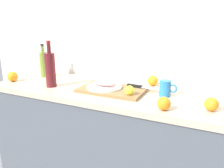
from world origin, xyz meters
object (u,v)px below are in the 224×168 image
(chef_knife, at_px, (142,87))
(orange_0, at_px, (153,81))
(lemon_0, at_px, (130,90))
(coffee_mug_0, at_px, (165,88))
(white_plate, at_px, (104,87))
(fish_fillet, at_px, (104,83))
(wine_bottle, at_px, (50,69))
(olive_oil_bottle, at_px, (44,64))
(cutting_board, at_px, (112,90))

(chef_knife, bearing_deg, orange_0, 82.59)
(lemon_0, distance_m, coffee_mug_0, 0.23)
(chef_knife, bearing_deg, white_plate, -151.98)
(fish_fillet, height_order, chef_knife, fish_fillet)
(white_plate, distance_m, wine_bottle, 0.42)
(olive_oil_bottle, xyz_separation_m, wine_bottle, (0.25, -0.21, 0.02))
(lemon_0, bearing_deg, white_plate, 162.97)
(lemon_0, xyz_separation_m, wine_bottle, (-0.61, -0.01, 0.08))
(chef_knife, xyz_separation_m, lemon_0, (-0.03, -0.17, 0.02))
(cutting_board, height_order, coffee_mug_0, coffee_mug_0)
(white_plate, height_order, chef_knife, chef_knife)
(cutting_board, distance_m, wine_bottle, 0.47)
(orange_0, bearing_deg, chef_knife, -101.50)
(coffee_mug_0, distance_m, orange_0, 0.24)
(lemon_0, relative_size, olive_oil_bottle, 0.21)
(chef_knife, relative_size, lemon_0, 4.97)
(lemon_0, bearing_deg, orange_0, 80.05)
(fish_fillet, bearing_deg, coffee_mug_0, 8.98)
(olive_oil_bottle, bearing_deg, coffee_mug_0, -4.05)
(fish_fillet, relative_size, wine_bottle, 0.54)
(olive_oil_bottle, bearing_deg, wine_bottle, -39.70)
(white_plate, relative_size, wine_bottle, 0.72)
(lemon_0, distance_m, orange_0, 0.34)
(fish_fillet, distance_m, wine_bottle, 0.41)
(lemon_0, bearing_deg, olive_oil_bottle, 166.74)
(fish_fillet, xyz_separation_m, coffee_mug_0, (0.40, 0.06, -0.00))
(cutting_board, height_order, white_plate, white_plate)
(fish_fillet, height_order, coffee_mug_0, coffee_mug_0)
(chef_knife, distance_m, wine_bottle, 0.67)
(cutting_board, xyz_separation_m, coffee_mug_0, (0.35, 0.05, 0.04))
(olive_oil_bottle, bearing_deg, cutting_board, -9.87)
(cutting_board, bearing_deg, chef_knife, 25.64)
(fish_fillet, relative_size, chef_knife, 0.62)
(white_plate, bearing_deg, cutting_board, 17.44)
(chef_knife, bearing_deg, olive_oil_bottle, -178.10)
(white_plate, distance_m, orange_0, 0.38)
(cutting_board, relative_size, wine_bottle, 1.33)
(olive_oil_bottle, relative_size, orange_0, 3.62)
(lemon_0, bearing_deg, fish_fillet, 162.97)
(fish_fillet, relative_size, lemon_0, 3.07)
(wine_bottle, relative_size, orange_0, 4.28)
(white_plate, height_order, orange_0, orange_0)
(coffee_mug_0, bearing_deg, wine_bottle, -170.42)
(white_plate, relative_size, lemon_0, 4.09)
(wine_bottle, height_order, orange_0, wine_bottle)
(white_plate, bearing_deg, orange_0, 44.71)
(coffee_mug_0, bearing_deg, orange_0, 123.90)
(white_plate, relative_size, olive_oil_bottle, 0.85)
(white_plate, xyz_separation_m, fish_fillet, (0.00, 0.00, 0.03))
(cutting_board, xyz_separation_m, orange_0, (0.22, 0.25, 0.03))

